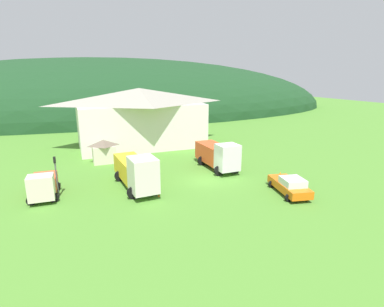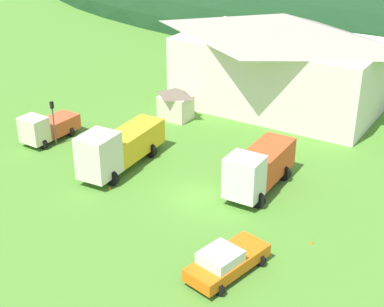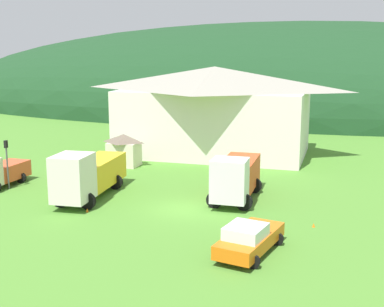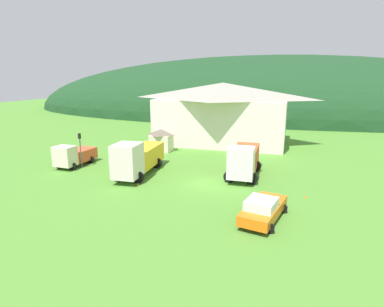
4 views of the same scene
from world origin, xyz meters
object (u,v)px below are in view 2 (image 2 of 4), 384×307
object	(u,v)px
play_shed_cream	(175,103)
service_pickup_orange	(226,261)
traffic_light_west	(53,118)
depot_building	(281,60)
light_truck_cream	(47,127)
heavy_rig_white	(258,167)
traffic_cone_near_pickup	(110,189)
traffic_cone_mid_row	(312,244)
heavy_rig_striped	(118,147)

from	to	relation	value
play_shed_cream	service_pickup_orange	bearing A→B (deg)	-49.49
service_pickup_orange	traffic_light_west	world-z (taller)	traffic_light_west
depot_building	light_truck_cream	world-z (taller)	depot_building
depot_building	heavy_rig_white	distance (m)	16.57
traffic_cone_near_pickup	traffic_cone_mid_row	world-z (taller)	traffic_cone_near_pickup
light_truck_cream	heavy_rig_striped	distance (m)	8.13
play_shed_cream	traffic_light_west	distance (m)	10.98
heavy_rig_white	traffic_cone_mid_row	world-z (taller)	heavy_rig_white
depot_building	service_pickup_orange	distance (m)	26.20
traffic_cone_mid_row	play_shed_cream	bearing A→B (deg)	145.79
heavy_rig_striped	traffic_cone_near_pickup	distance (m)	3.56
heavy_rig_white	traffic_light_west	size ratio (longest dim) A/B	1.92
light_truck_cream	heavy_rig_white	xyz separation A→B (m)	(18.02, 1.82, 0.51)
heavy_rig_white	service_pickup_orange	xyz separation A→B (m)	(2.63, -9.26, -0.88)
heavy_rig_striped	heavy_rig_white	distance (m)	10.30
play_shed_cream	traffic_light_west	bearing A→B (deg)	-117.61
heavy_rig_striped	traffic_cone_mid_row	bearing A→B (deg)	80.59
depot_building	traffic_cone_mid_row	xyz separation A→B (m)	(10.99, -19.59, -4.46)
depot_building	traffic_cone_near_pickup	bearing A→B (deg)	-98.63
play_shed_cream	heavy_rig_white	bearing A→B (deg)	-32.88
heavy_rig_white	traffic_cone_mid_row	bearing A→B (deg)	52.05
heavy_rig_white	traffic_light_west	world-z (taller)	traffic_light_west
service_pickup_orange	traffic_light_west	xyz separation A→B (m)	(-19.50, 7.17, 1.47)
heavy_rig_striped	heavy_rig_white	xyz separation A→B (m)	(9.95, 2.66, -0.06)
heavy_rig_white	traffic_cone_near_pickup	size ratio (longest dim) A/B	14.09
light_truck_cream	traffic_cone_mid_row	bearing A→B (deg)	86.31
heavy_rig_striped	light_truck_cream	bearing A→B (deg)	-99.71
traffic_cone_mid_row	traffic_light_west	bearing A→B (deg)	174.66
depot_building	play_shed_cream	bearing A→B (deg)	-129.23
traffic_light_west	heavy_rig_striped	bearing A→B (deg)	-4.75
play_shed_cream	traffic_cone_mid_row	size ratio (longest dim) A/B	6.22
traffic_light_west	traffic_cone_mid_row	xyz separation A→B (m)	(22.43, -2.10, -2.30)
depot_building	heavy_rig_white	bearing A→B (deg)	-70.62
depot_building	service_pickup_orange	xyz separation A→B (m)	(8.06, -24.67, -3.63)
heavy_rig_white	play_shed_cream	bearing A→B (deg)	-123.95
traffic_light_west	light_truck_cream	bearing A→B (deg)	167.33
service_pickup_orange	traffic_cone_near_pickup	distance (m)	11.89
depot_building	heavy_rig_striped	distance (m)	18.82
depot_building	traffic_cone_mid_row	bearing A→B (deg)	-60.70
traffic_light_west	service_pickup_orange	bearing A→B (deg)	-20.20
heavy_rig_white	traffic_cone_mid_row	distance (m)	7.17
play_shed_cream	heavy_rig_striped	size ratio (longest dim) A/B	0.34
service_pickup_orange	heavy_rig_white	bearing A→B (deg)	-152.04
heavy_rig_white	service_pickup_orange	distance (m)	9.66
traffic_cone_near_pickup	traffic_cone_mid_row	distance (m)	14.21
light_truck_cream	heavy_rig_white	distance (m)	18.12
depot_building	heavy_rig_striped	xyz separation A→B (m)	(-4.53, -18.07, -2.69)
play_shed_cream	traffic_cone_mid_row	xyz separation A→B (m)	(17.36, -11.80, -1.49)
service_pickup_orange	traffic_cone_mid_row	xyz separation A→B (m)	(2.94, 5.08, -0.83)
light_truck_cream	heavy_rig_white	size ratio (longest dim) A/B	0.70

